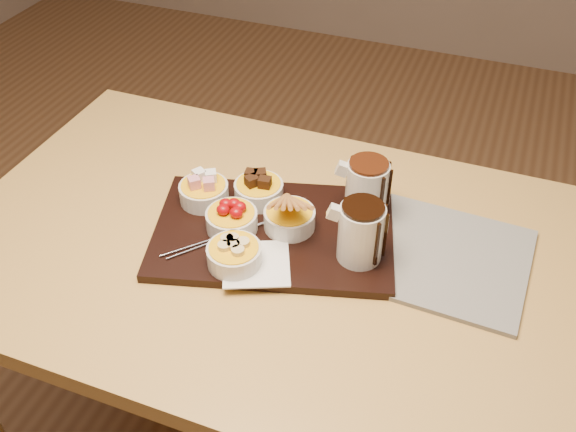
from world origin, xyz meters
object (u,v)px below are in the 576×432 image
(dining_table, at_px, (260,275))
(pitcher_milk_chocolate, at_px, (367,189))
(serving_board, at_px, (274,232))
(newspaper, at_px, (431,254))
(bowl_strawberries, at_px, (232,221))
(pitcher_dark_chocolate, at_px, (361,233))

(dining_table, distance_m, pitcher_milk_chocolate, 0.28)
(serving_board, distance_m, pitcher_milk_chocolate, 0.20)
(serving_board, height_order, newspaper, serving_board)
(dining_table, xyz_separation_m, newspaper, (0.32, 0.07, 0.10))
(bowl_strawberries, distance_m, pitcher_milk_chocolate, 0.27)
(serving_board, relative_size, bowl_strawberries, 4.60)
(serving_board, bearing_deg, bowl_strawberries, -176.42)
(dining_table, xyz_separation_m, serving_board, (0.02, 0.02, 0.11))
(dining_table, distance_m, newspaper, 0.35)
(dining_table, height_order, serving_board, serving_board)
(dining_table, bearing_deg, newspaper, 12.87)
(serving_board, xyz_separation_m, pitcher_milk_chocolate, (0.15, 0.11, 0.07))
(bowl_strawberries, relative_size, pitcher_dark_chocolate, 0.88)
(pitcher_dark_chocolate, bearing_deg, newspaper, 13.02)
(dining_table, bearing_deg, pitcher_dark_chocolate, 1.95)
(pitcher_milk_chocolate, xyz_separation_m, newspaper, (0.15, -0.06, -0.07))
(dining_table, distance_m, pitcher_dark_chocolate, 0.26)
(bowl_strawberries, xyz_separation_m, pitcher_dark_chocolate, (0.25, 0.01, 0.04))
(serving_board, height_order, bowl_strawberries, bowl_strawberries)
(serving_board, xyz_separation_m, bowl_strawberries, (-0.08, -0.03, 0.03))
(dining_table, relative_size, bowl_strawberries, 12.00)
(pitcher_milk_chocolate, bearing_deg, newspaper, -37.61)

